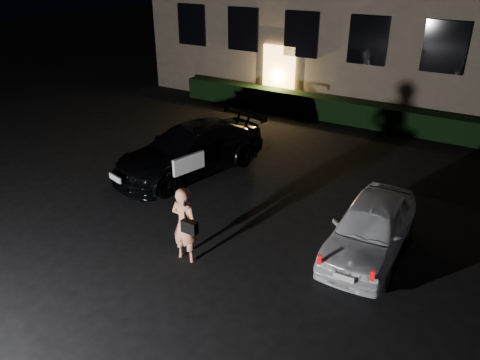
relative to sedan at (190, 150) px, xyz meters
The scene contains 5 objects.
ground 4.75m from the sedan, 54.62° to the right, with size 80.00×80.00×0.00m, color black.
hedge 7.21m from the sedan, 67.78° to the left, with size 15.00×0.70×0.85m, color black.
sedan is the anchor object (origin of this frame).
hatch 5.87m from the sedan, 13.34° to the right, with size 1.51×3.56×1.20m.
man 4.38m from the sedan, 54.75° to the right, with size 0.68×0.40×1.67m.
Camera 1 is at (4.98, -6.14, 5.81)m, focal length 35.00 mm.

